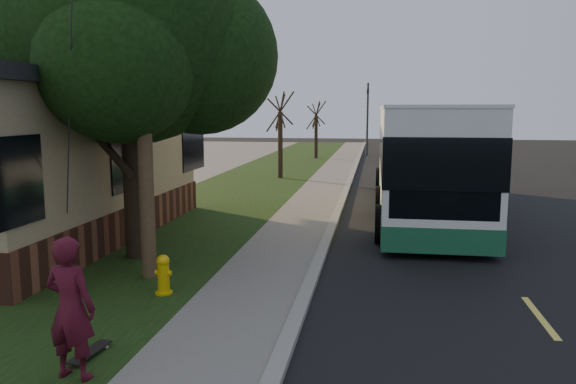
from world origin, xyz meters
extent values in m
plane|color=black|center=(0.00, 0.00, 0.00)|extent=(120.00, 120.00, 0.00)
cube|color=black|center=(4.00, 10.00, 0.01)|extent=(8.00, 80.00, 0.01)
cube|color=gray|center=(0.00, 10.00, 0.06)|extent=(0.25, 80.00, 0.12)
cube|color=slate|center=(-1.00, 10.00, 0.04)|extent=(2.00, 80.00, 0.08)
cube|color=black|center=(-4.50, 10.00, 0.04)|extent=(5.00, 80.00, 0.07)
cylinder|color=#E3B50B|center=(-2.60, 0.00, 0.35)|extent=(0.22, 0.22, 0.55)
sphere|color=#E3B50B|center=(-2.60, 0.00, 0.69)|extent=(0.24, 0.24, 0.24)
cylinder|color=#E3B50B|center=(-2.60, 0.00, 0.47)|extent=(0.30, 0.10, 0.10)
cylinder|color=#E3B50B|center=(-2.60, 0.00, 0.47)|extent=(0.10, 0.18, 0.10)
cylinder|color=#E3B50B|center=(-2.60, 0.00, 0.09)|extent=(0.32, 0.32, 0.04)
cylinder|color=#473321|center=(-3.30, 1.00, 4.57)|extent=(0.30, 0.30, 9.00)
cylinder|color=#2D2D30|center=(-4.20, -0.10, 3.80)|extent=(2.52, 3.21, 7.60)
cylinder|color=black|center=(-4.20, 2.50, 2.07)|extent=(0.56, 0.56, 4.00)
sphere|color=black|center=(-4.20, 2.50, 5.27)|extent=(5.20, 5.20, 5.20)
sphere|color=black|center=(-2.80, 3.10, 4.67)|extent=(3.60, 3.60, 3.60)
sphere|color=black|center=(-5.40, 2.10, 4.97)|extent=(3.80, 3.80, 3.80)
sphere|color=black|center=(-3.90, 1.20, 4.37)|extent=(3.20, 3.20, 3.20)
sphere|color=black|center=(-4.80, 3.90, 5.67)|extent=(3.40, 3.40, 3.40)
cylinder|color=black|center=(-3.50, 18.00, 1.72)|extent=(0.24, 0.24, 3.30)
cylinder|color=black|center=(-3.50, 18.00, 3.37)|extent=(1.38, 0.57, 2.01)
cylinder|color=black|center=(-3.50, 18.00, 3.37)|extent=(0.74, 1.21, 1.58)
cylinder|color=black|center=(-3.50, 18.00, 3.37)|extent=(0.65, 1.05, 1.95)
cylinder|color=black|center=(-3.50, 18.00, 3.37)|extent=(1.28, 0.53, 1.33)
cylinder|color=black|center=(-3.50, 18.00, 3.37)|extent=(0.75, 1.21, 1.70)
cylinder|color=black|center=(-3.00, 30.00, 1.58)|extent=(0.24, 0.24, 3.03)
cylinder|color=black|center=(-3.00, 30.00, 3.10)|extent=(1.38, 0.57, 2.01)
cylinder|color=black|center=(-3.00, 30.00, 3.10)|extent=(0.74, 1.21, 1.58)
cylinder|color=black|center=(-3.00, 30.00, 3.10)|extent=(0.65, 1.05, 1.95)
cylinder|color=black|center=(-3.00, 30.00, 3.10)|extent=(1.28, 0.53, 1.33)
cylinder|color=black|center=(-3.00, 30.00, 3.10)|extent=(0.75, 1.21, 1.70)
cylinder|color=#2D2D30|center=(0.50, 34.00, 2.75)|extent=(0.16, 0.16, 5.50)
imported|color=black|center=(0.50, 34.00, 4.50)|extent=(0.18, 0.22, 1.10)
cube|color=silver|center=(2.76, 9.82, 2.02)|extent=(2.73, 13.13, 2.95)
cube|color=#1A5C37|center=(2.76, 9.82, 0.49)|extent=(2.75, 13.15, 0.60)
cube|color=black|center=(2.76, 9.82, 2.24)|extent=(2.77, 13.17, 1.20)
cube|color=black|center=(2.76, 3.29, 1.86)|extent=(2.43, 0.06, 1.75)
cube|color=yellow|center=(2.76, 3.30, 3.34)|extent=(1.75, 0.06, 0.38)
cube|color=#FFF2CC|center=(1.94, 3.28, 0.60)|extent=(0.27, 0.04, 0.16)
cube|color=#FFF2CC|center=(3.58, 3.28, 0.60)|extent=(0.27, 0.04, 0.16)
cube|color=silver|center=(2.76, 9.82, 3.52)|extent=(2.78, 13.18, 0.08)
cylinder|color=black|center=(1.39, 5.01, 0.50)|extent=(0.31, 1.01, 1.01)
cylinder|color=black|center=(4.13, 5.01, 0.50)|extent=(0.31, 1.01, 1.01)
cylinder|color=black|center=(1.39, 8.73, 0.50)|extent=(0.31, 1.01, 1.01)
cylinder|color=black|center=(4.13, 8.73, 0.50)|extent=(0.31, 1.01, 1.01)
cylinder|color=black|center=(1.39, 14.63, 0.50)|extent=(0.31, 1.01, 1.01)
cylinder|color=black|center=(4.13, 14.63, 0.50)|extent=(0.31, 1.01, 1.01)
imported|color=#470E1C|center=(-2.50, -3.32, 0.99)|extent=(0.72, 0.52, 1.84)
cube|color=black|center=(-2.61, -2.72, 0.14)|extent=(0.29, 0.83, 0.02)
cylinder|color=silver|center=(-2.64, -3.00, 0.10)|extent=(0.19, 0.07, 0.05)
cylinder|color=silver|center=(-2.58, -2.43, 0.10)|extent=(0.19, 0.07, 0.05)
cube|color=black|center=(-7.15, 6.93, 0.58)|extent=(1.51, 1.36, 1.07)
cube|color=black|center=(-7.15, 6.93, 1.15)|extent=(1.57, 1.41, 0.07)
imported|color=black|center=(2.82, 31.71, 0.75)|extent=(2.20, 4.58, 1.51)
camera|label=1|loc=(1.23, -9.53, 3.44)|focal=35.00mm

